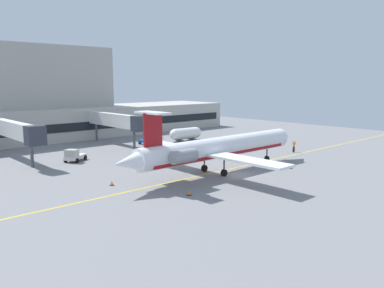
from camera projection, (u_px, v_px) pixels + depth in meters
ground at (238, 176)px, 48.68m from camera, size 120.00×120.00×0.11m
terminal_building at (51, 104)px, 81.42m from camera, size 75.95×17.39×19.24m
jet_bridge_west at (117, 121)px, 70.89m from camera, size 2.40×17.73×5.98m
jet_bridge_east at (14, 130)px, 57.51m from camera, size 2.40×20.48×5.93m
regional_jet at (218, 148)px, 49.26m from camera, size 31.44×23.48×8.47m
baggage_tug at (74, 156)px, 56.95m from camera, size 3.90×3.54×1.90m
pushback_tractor at (148, 138)px, 74.19m from camera, size 3.74×3.06×2.21m
fuel_tank at (186, 134)px, 77.17m from camera, size 7.51×2.54×2.58m
marshaller at (294, 146)px, 64.44m from camera, size 0.34×0.83×1.99m
safety_cone_alpha at (189, 193)px, 40.01m from camera, size 0.47×0.47×0.55m
safety_cone_bravo at (112, 183)px, 43.80m from camera, size 0.47×0.47×0.55m
safety_cone_charlie at (290, 167)px, 52.35m from camera, size 0.47×0.47×0.55m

